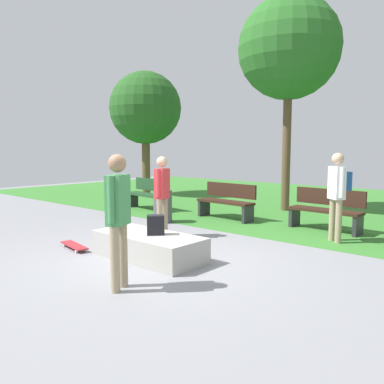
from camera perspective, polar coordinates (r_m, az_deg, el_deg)
The scene contains 14 objects.
ground_plane at distance 6.39m, azimuth -4.42°, elevation -10.06°, with size 28.00×28.00×0.00m, color gray.
grass_lawn at distance 13.39m, azimuth 21.50°, elevation -1.82°, with size 26.60×11.54×0.01m, color #387A2D.
concrete_ledge at distance 6.53m, azimuth -6.35°, elevation -7.86°, with size 1.92×0.87×0.41m, color #A8A59E.
backpack_on_ledge at distance 6.40m, azimuth -5.31°, elevation -4.80°, with size 0.28×0.20×0.32m, color black.
skater_performing_trick at distance 5.02m, azimuth -10.72°, elevation -2.76°, with size 0.31×0.40×1.74m.
skater_watching at distance 7.93m, azimuth -4.38°, elevation 0.21°, with size 0.29×0.41×1.65m.
skateboard_by_ledge at distance 7.43m, azimuth -16.79°, elevation -7.47°, with size 0.82×0.33×0.08m.
park_bench_center_lawn at distance 10.09m, azimuth 5.09°, elevation -1.21°, with size 1.63×0.59×0.91m.
park_bench_far_right at distance 9.13m, azimuth 18.98°, elevation -2.33°, with size 1.63×0.57×0.91m.
park_bench_near_lamppost at distance 11.68m, azimuth -6.48°, elevation -0.20°, with size 1.65×0.68×0.91m.
tree_leaning_ash at distance 15.50m, azimuth -6.82°, elevation 11.98°, with size 2.77×2.77×4.75m.
tree_broad_elm at distance 12.02m, azimuth 13.96°, elevation 19.60°, with size 2.87×2.87×6.06m.
trash_bin at distance 9.62m, azimuth -4.29°, elevation -2.10°, with size 0.45×0.45×0.79m, color #4C4C51.
pedestrian_with_backpack at distance 8.00m, azimuth 20.47°, elevation 0.44°, with size 0.44×0.45×1.72m.
Camera 1 is at (4.37, -4.30, 1.80)m, focal length 36.60 mm.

